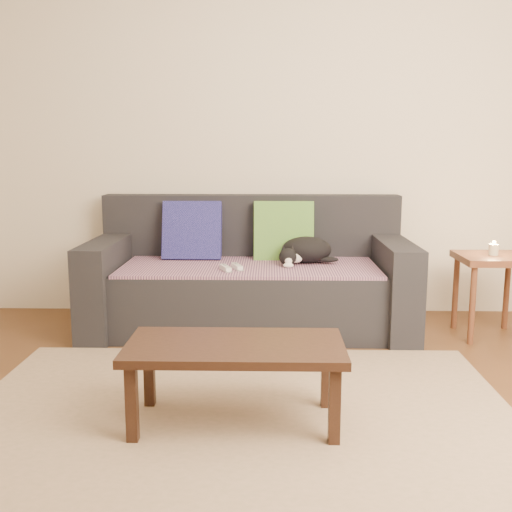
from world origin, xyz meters
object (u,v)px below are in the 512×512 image
at_px(sofa, 250,282).
at_px(wii_remote_b, 225,268).
at_px(side_table, 492,270).
at_px(coffee_table, 235,354).
at_px(cat, 305,251).
at_px(wii_remote_a, 237,267).

height_order(sofa, wii_remote_b, sofa).
bearing_deg(side_table, sofa, 173.29).
relative_size(sofa, coffee_table, 2.27).
height_order(cat, coffee_table, cat).
height_order(wii_remote_a, coffee_table, wii_remote_a).
distance_m(cat, side_table, 1.19).
relative_size(sofa, wii_remote_b, 14.00).
distance_m(sofa, side_table, 1.56).
bearing_deg(wii_remote_a, coffee_table, 163.55).
height_order(sofa, cat, sofa).
bearing_deg(sofa, coffee_table, -90.46).
xyz_separation_m(wii_remote_a, coffee_table, (0.06, -1.28, -0.13)).
bearing_deg(wii_remote_b, cat, -82.43).
xyz_separation_m(sofa, wii_remote_a, (-0.07, -0.23, 0.15)).
distance_m(cat, coffee_table, 1.56).
relative_size(cat, coffee_table, 0.44).
bearing_deg(wii_remote_b, coffee_table, 165.70).
xyz_separation_m(cat, wii_remote_b, (-0.51, -0.27, -0.07)).
xyz_separation_m(sofa, cat, (0.37, -0.00, 0.22)).
height_order(sofa, coffee_table, sofa).
height_order(wii_remote_a, side_table, side_table).
bearing_deg(coffee_table, side_table, 40.31).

